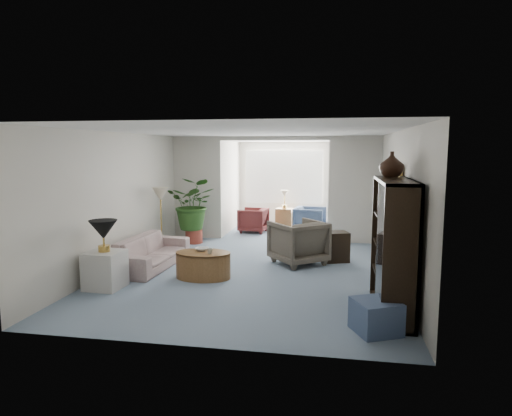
% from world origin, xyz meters
% --- Properties ---
extents(floor, '(6.00, 6.00, 0.00)m').
position_xyz_m(floor, '(0.00, 0.00, 0.00)').
color(floor, gray).
rests_on(floor, ground).
extents(sunroom_floor, '(2.60, 2.60, 0.00)m').
position_xyz_m(sunroom_floor, '(0.00, 4.10, 0.00)').
color(sunroom_floor, gray).
rests_on(sunroom_floor, ground).
extents(back_pier_left, '(1.20, 0.12, 2.50)m').
position_xyz_m(back_pier_left, '(-1.90, 3.00, 1.25)').
color(back_pier_left, silver).
rests_on(back_pier_left, ground).
extents(back_pier_right, '(1.20, 0.12, 2.50)m').
position_xyz_m(back_pier_right, '(1.90, 3.00, 1.25)').
color(back_pier_right, silver).
rests_on(back_pier_right, ground).
extents(back_header, '(2.60, 0.12, 0.10)m').
position_xyz_m(back_header, '(0.00, 3.00, 2.45)').
color(back_header, silver).
rests_on(back_header, back_pier_left).
extents(window_pane, '(2.20, 0.02, 1.50)m').
position_xyz_m(window_pane, '(0.00, 5.18, 1.40)').
color(window_pane, white).
extents(window_blinds, '(2.20, 0.02, 1.50)m').
position_xyz_m(window_blinds, '(0.00, 5.15, 1.40)').
color(window_blinds, white).
extents(framed_picture, '(0.04, 0.50, 0.40)m').
position_xyz_m(framed_picture, '(2.46, -0.10, 1.70)').
color(framed_picture, '#B1A58E').
extents(sofa, '(0.86, 2.01, 0.58)m').
position_xyz_m(sofa, '(-1.91, 0.15, 0.29)').
color(sofa, beige).
rests_on(sofa, ground).
extents(end_table, '(0.56, 0.56, 0.59)m').
position_xyz_m(end_table, '(-2.11, -1.20, 0.30)').
color(end_table, beige).
rests_on(end_table, ground).
extents(table_lamp, '(0.44, 0.44, 0.30)m').
position_xyz_m(table_lamp, '(-2.11, -1.20, 0.94)').
color(table_lamp, black).
rests_on(table_lamp, end_table).
extents(floor_lamp, '(0.36, 0.36, 0.28)m').
position_xyz_m(floor_lamp, '(-2.20, 1.38, 1.25)').
color(floor_lamp, beige).
rests_on(floor_lamp, ground).
extents(coffee_table, '(0.95, 0.95, 0.45)m').
position_xyz_m(coffee_table, '(-0.75, -0.38, 0.23)').
color(coffee_table, brown).
rests_on(coffee_table, ground).
extents(coffee_bowl, '(0.23, 0.23, 0.06)m').
position_xyz_m(coffee_bowl, '(-0.80, -0.28, 0.48)').
color(coffee_bowl, silver).
rests_on(coffee_bowl, coffee_table).
extents(coffee_cup, '(0.10, 0.10, 0.09)m').
position_xyz_m(coffee_cup, '(-0.60, -0.48, 0.50)').
color(coffee_cup, '#BCB7A5').
rests_on(coffee_cup, coffee_table).
extents(wingback_chair, '(1.28, 1.28, 0.84)m').
position_xyz_m(wingback_chair, '(0.78, 0.88, 0.42)').
color(wingback_chair, '#5D5449').
rests_on(wingback_chair, ground).
extents(side_table_dark, '(0.59, 0.53, 0.59)m').
position_xyz_m(side_table_dark, '(1.48, 1.18, 0.29)').
color(side_table_dark, black).
rests_on(side_table_dark, ground).
extents(entertainment_cabinet, '(0.43, 1.62, 1.80)m').
position_xyz_m(entertainment_cabinet, '(2.23, -1.48, 0.90)').
color(entertainment_cabinet, black).
rests_on(entertainment_cabinet, ground).
extents(cabinet_urn, '(0.34, 0.34, 0.36)m').
position_xyz_m(cabinet_urn, '(2.23, -0.98, 1.98)').
color(cabinet_urn, black).
rests_on(cabinet_urn, entertainment_cabinet).
extents(ottoman, '(0.66, 0.66, 0.40)m').
position_xyz_m(ottoman, '(1.97, -2.23, 0.20)').
color(ottoman, slate).
rests_on(ottoman, ground).
extents(plant_pot, '(0.40, 0.40, 0.32)m').
position_xyz_m(plant_pot, '(-1.79, 2.36, 0.16)').
color(plant_pot, '#983A2C').
rests_on(plant_pot, ground).
extents(house_plant, '(1.10, 0.96, 1.22)m').
position_xyz_m(house_plant, '(-1.79, 2.36, 0.93)').
color(house_plant, '#274F1B').
rests_on(house_plant, plant_pot).
extents(sunroom_chair_blue, '(0.86, 0.84, 0.71)m').
position_xyz_m(sunroom_chair_blue, '(0.83, 3.95, 0.36)').
color(sunroom_chair_blue, slate).
rests_on(sunroom_chair_blue, ground).
extents(sunroom_chair_maroon, '(0.78, 0.77, 0.65)m').
position_xyz_m(sunroom_chair_maroon, '(-0.67, 3.95, 0.32)').
color(sunroom_chair_maroon, maroon).
rests_on(sunroom_chair_maroon, ground).
extents(sunroom_table, '(0.49, 0.40, 0.56)m').
position_xyz_m(sunroom_table, '(0.08, 4.70, 0.28)').
color(sunroom_table, brown).
rests_on(sunroom_table, ground).
extents(shelf_clutter, '(0.30, 0.82, 0.61)m').
position_xyz_m(shelf_clutter, '(2.18, -1.67, 0.79)').
color(shelf_clutter, '#423F3D').
rests_on(shelf_clutter, entertainment_cabinet).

